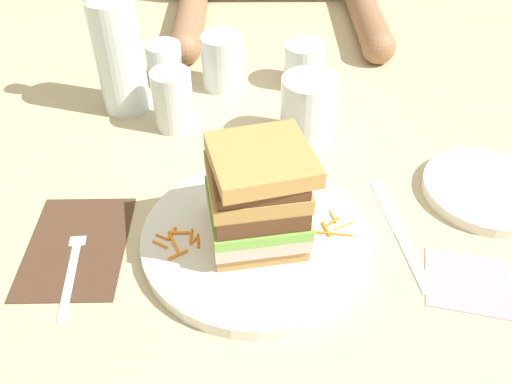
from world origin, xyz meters
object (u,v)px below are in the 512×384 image
at_px(water_bottle, 117,46).
at_px(main_plate, 256,238).
at_px(knife, 401,234).
at_px(empty_tumbler_3, 304,65).
at_px(empty_tumbler_2, 165,63).
at_px(napkin_pink, 468,282).
at_px(sandwich, 257,196).
at_px(napkin_dark, 77,246).
at_px(empty_tumbler_0, 173,100).
at_px(side_plate, 487,190).
at_px(fork, 73,258).
at_px(empty_tumbler_1, 222,62).
at_px(juice_glass, 308,115).

bearing_deg(water_bottle, main_plate, -55.91).
bearing_deg(knife, empty_tumbler_3, 104.26).
xyz_separation_m(empty_tumbler_2, napkin_pink, (0.40, -0.46, -0.03)).
distance_m(sandwich, napkin_dark, 0.23).
distance_m(empty_tumbler_0, empty_tumbler_2, 0.14).
height_order(empty_tumbler_0, empty_tumbler_2, empty_tumbler_0).
xyz_separation_m(sandwich, water_bottle, (-0.21, 0.31, 0.03)).
bearing_deg(sandwich, empty_tumbler_2, 111.71).
distance_m(empty_tumbler_0, side_plate, 0.47).
bearing_deg(fork, main_plate, 6.99).
height_order(empty_tumbler_0, empty_tumbler_1, empty_tumbler_0).
bearing_deg(juice_glass, side_plate, -28.57).
xyz_separation_m(empty_tumbler_0, empty_tumbler_2, (-0.03, 0.14, -0.01)).
bearing_deg(side_plate, knife, -149.97).
distance_m(empty_tumbler_1, napkin_pink, 0.53).
bearing_deg(main_plate, knife, 3.66).
height_order(empty_tumbler_0, napkin_pink, empty_tumbler_0).
relative_size(juice_glass, empty_tumbler_2, 1.46).
xyz_separation_m(sandwich, empty_tumbler_3, (0.09, 0.38, -0.04)).
bearing_deg(empty_tumbler_3, sandwich, -102.62).
height_order(napkin_dark, juice_glass, juice_glass).
bearing_deg(napkin_dark, side_plate, 9.82).
height_order(water_bottle, side_plate, water_bottle).
xyz_separation_m(water_bottle, empty_tumbler_1, (0.16, 0.07, -0.06)).
bearing_deg(empty_tumbler_3, empty_tumbler_0, -148.76).
bearing_deg(sandwich, juice_glass, 70.26).
bearing_deg(empty_tumbler_2, knife, -48.56).
distance_m(fork, knife, 0.40).
height_order(napkin_dark, empty_tumbler_0, empty_tumbler_0).
distance_m(empty_tumbler_2, side_plate, 0.56).
bearing_deg(empty_tumbler_0, side_plate, -20.86).
relative_size(knife, empty_tumbler_3, 2.69).
xyz_separation_m(juice_glass, empty_tumbler_2, (-0.23, 0.18, -0.01)).
distance_m(empty_tumbler_2, empty_tumbler_3, 0.24).
xyz_separation_m(fork, empty_tumbler_1, (0.16, 0.40, 0.04)).
bearing_deg(side_plate, fork, -167.83).
height_order(fork, juice_glass, juice_glass).
xyz_separation_m(knife, empty_tumbler_2, (-0.34, 0.38, 0.03)).
distance_m(sandwich, knife, 0.20).
height_order(fork, knife, fork).
xyz_separation_m(knife, empty_tumbler_1, (-0.24, 0.37, 0.04)).
bearing_deg(napkin_dark, napkin_pink, -7.43).
bearing_deg(napkin_pink, empty_tumbler_3, 109.11).
xyz_separation_m(empty_tumbler_3, side_plate, (0.23, -0.30, -0.03)).
relative_size(napkin_dark, empty_tumbler_3, 2.28).
bearing_deg(side_plate, sandwich, -164.25).
xyz_separation_m(main_plate, juice_glass, (0.08, 0.22, 0.04)).
xyz_separation_m(main_plate, empty_tumbler_3, (0.09, 0.38, 0.03)).
bearing_deg(side_plate, empty_tumbler_1, 141.73).
bearing_deg(water_bottle, napkin_pink, -39.67).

